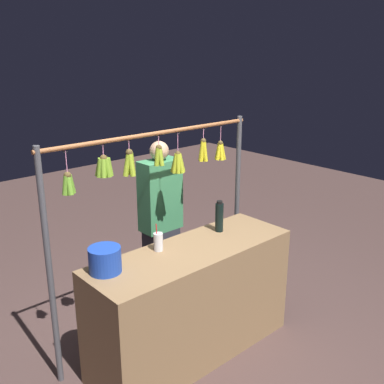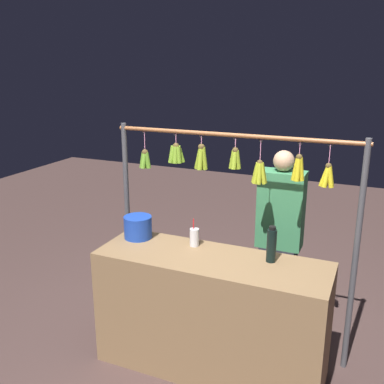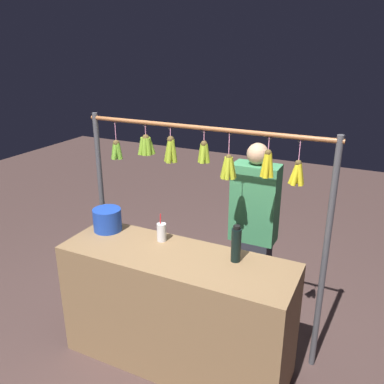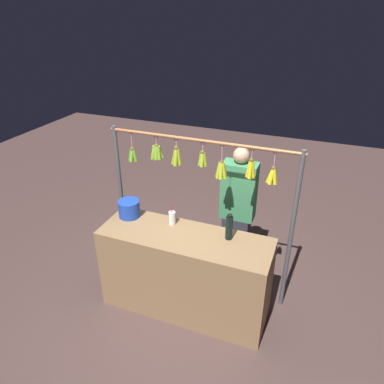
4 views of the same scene
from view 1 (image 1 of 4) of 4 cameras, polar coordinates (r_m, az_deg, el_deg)
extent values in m
plane|color=#4C3733|center=(3.94, 0.01, -19.41)|extent=(12.00, 12.00, 0.00)
cube|color=olive|center=(3.68, 0.01, -13.70)|extent=(1.70, 0.57, 0.92)
cylinder|color=#4C4C51|center=(4.37, 5.66, -2.20)|extent=(0.04, 0.04, 1.79)
cylinder|color=#4C4C51|center=(3.33, -17.48, -9.68)|extent=(0.04, 0.04, 1.79)
cylinder|color=#9E6038|center=(3.51, -4.56, 7.36)|extent=(1.97, 0.03, 0.03)
torus|color=black|center=(3.98, 3.65, 8.36)|extent=(0.04, 0.01, 0.04)
cylinder|color=pink|center=(4.00, 3.63, 7.25)|extent=(0.01, 0.01, 0.15)
sphere|color=brown|center=(4.01, 3.61, 6.18)|extent=(0.04, 0.04, 0.04)
cylinder|color=yellow|center=(4.01, 3.40, 5.07)|extent=(0.07, 0.04, 0.16)
cylinder|color=yellow|center=(4.01, 3.71, 5.06)|extent=(0.05, 0.07, 0.16)
cylinder|color=yellow|center=(4.03, 3.87, 5.13)|extent=(0.06, 0.05, 0.16)
cylinder|color=yellow|center=(4.05, 3.65, 5.18)|extent=(0.06, 0.05, 0.16)
cylinder|color=yellow|center=(4.04, 3.31, 5.15)|extent=(0.05, 0.06, 0.16)
torus|color=black|center=(3.84, 1.46, 8.03)|extent=(0.04, 0.01, 0.04)
cylinder|color=pink|center=(3.85, 1.45, 7.22)|extent=(0.01, 0.01, 0.11)
sphere|color=brown|center=(3.86, 1.44, 6.44)|extent=(0.05, 0.05, 0.05)
cylinder|color=gold|center=(3.86, 1.27, 5.13)|extent=(0.06, 0.04, 0.18)
cylinder|color=gold|center=(3.87, 1.61, 5.13)|extent=(0.04, 0.07, 0.18)
cylinder|color=gold|center=(3.89, 1.60, 5.22)|extent=(0.06, 0.04, 0.18)
cylinder|color=gold|center=(3.89, 1.24, 5.22)|extent=(0.04, 0.07, 0.18)
torus|color=black|center=(3.65, -1.82, 7.52)|extent=(0.04, 0.01, 0.04)
cylinder|color=pink|center=(3.67, -1.80, 6.16)|extent=(0.01, 0.01, 0.17)
sphere|color=brown|center=(3.69, -1.79, 4.85)|extent=(0.04, 0.04, 0.04)
cylinder|color=#A8B525|center=(3.69, -2.12, 3.58)|extent=(0.06, 0.03, 0.16)
cylinder|color=#A8B525|center=(3.68, -1.75, 3.55)|extent=(0.05, 0.06, 0.16)
cylinder|color=#A8B525|center=(3.69, -1.42, 3.59)|extent=(0.04, 0.07, 0.16)
cylinder|color=#A8B525|center=(3.72, -1.35, 3.70)|extent=(0.07, 0.05, 0.16)
cylinder|color=#A8B525|center=(3.73, -1.64, 3.76)|extent=(0.06, 0.05, 0.16)
cylinder|color=#A8B525|center=(3.73, -1.94, 3.76)|extent=(0.04, 0.06, 0.16)
cylinder|color=#A8B525|center=(3.71, -2.22, 3.68)|extent=(0.06, 0.06, 0.16)
torus|color=black|center=(3.53, -4.24, 7.12)|extent=(0.04, 0.01, 0.04)
cylinder|color=pink|center=(3.54, -4.22, 6.33)|extent=(0.01, 0.01, 0.10)
sphere|color=brown|center=(3.55, -4.20, 5.58)|extent=(0.05, 0.05, 0.05)
cylinder|color=#91AE28|center=(3.55, -4.39, 4.41)|extent=(0.06, 0.04, 0.15)
cylinder|color=#91AE28|center=(3.55, -3.98, 4.42)|extent=(0.04, 0.07, 0.15)
cylinder|color=#91AE28|center=(3.58, -3.97, 4.52)|extent=(0.06, 0.04, 0.15)
cylinder|color=#91AE28|center=(3.58, -4.36, 4.52)|extent=(0.04, 0.07, 0.15)
torus|color=black|center=(3.37, -7.98, 6.49)|extent=(0.04, 0.02, 0.04)
cylinder|color=pink|center=(3.38, -7.95, 5.70)|extent=(0.01, 0.01, 0.09)
sphere|color=brown|center=(3.39, -7.91, 4.96)|extent=(0.05, 0.05, 0.05)
cylinder|color=#93AF28|center=(3.40, -8.15, 3.44)|extent=(0.08, 0.04, 0.18)
cylinder|color=#93AF28|center=(3.40, -7.65, 3.44)|extent=(0.04, 0.08, 0.18)
cylinder|color=#93AF28|center=(3.43, -7.60, 3.57)|extent=(0.06, 0.04, 0.18)
cylinder|color=#93AF28|center=(3.43, -8.03, 3.56)|extent=(0.04, 0.08, 0.18)
torus|color=black|center=(3.26, -11.18, 5.92)|extent=(0.04, 0.01, 0.04)
cylinder|color=pink|center=(3.27, -11.13, 5.04)|extent=(0.01, 0.01, 0.10)
sphere|color=brown|center=(3.28, -11.07, 4.19)|extent=(0.05, 0.05, 0.05)
cylinder|color=#77A52B|center=(3.28, -11.50, 2.95)|extent=(0.06, 0.04, 0.14)
cylinder|color=#77A52B|center=(3.26, -11.08, 2.91)|extent=(0.06, 0.06, 0.14)
cylinder|color=#77A52B|center=(3.27, -10.56, 2.99)|extent=(0.05, 0.06, 0.14)
cylinder|color=#77A52B|center=(3.30, -10.40, 3.11)|extent=(0.06, 0.05, 0.14)
cylinder|color=#77A52B|center=(3.32, -10.66, 3.21)|extent=(0.07, 0.05, 0.14)
cylinder|color=#77A52B|center=(3.33, -11.26, 3.19)|extent=(0.04, 0.07, 0.14)
cylinder|color=#77A52B|center=(3.30, -11.59, 3.07)|extent=(0.06, 0.06, 0.14)
torus|color=black|center=(3.12, -15.66, 5.09)|extent=(0.04, 0.01, 0.04)
cylinder|color=pink|center=(3.14, -15.53, 3.53)|extent=(0.01, 0.01, 0.17)
sphere|color=brown|center=(3.17, -15.40, 2.02)|extent=(0.05, 0.05, 0.05)
cylinder|color=#67A02D|center=(3.17, -15.60, 0.79)|extent=(0.06, 0.04, 0.14)
cylinder|color=#67A02D|center=(3.16, -15.18, 0.78)|extent=(0.05, 0.07, 0.14)
cylinder|color=#67A02D|center=(3.19, -14.99, 0.95)|extent=(0.06, 0.04, 0.14)
cylinder|color=#67A02D|center=(3.20, -15.47, 0.95)|extent=(0.04, 0.06, 0.14)
cylinder|color=black|center=(3.75, 3.46, -3.23)|extent=(0.07, 0.07, 0.24)
cylinder|color=black|center=(3.71, 3.49, -1.32)|extent=(0.05, 0.05, 0.02)
cylinder|color=#1E44B4|center=(3.16, -10.91, -8.38)|extent=(0.22, 0.22, 0.18)
cylinder|color=silver|center=(3.43, -4.27, -6.28)|extent=(0.07, 0.07, 0.14)
cylinder|color=red|center=(3.41, -4.42, -5.74)|extent=(0.01, 0.03, 0.21)
cube|color=#2D2D38|center=(4.43, -3.83, -9.15)|extent=(0.30, 0.20, 0.76)
cube|color=#3F8C59|center=(4.16, -4.03, -0.42)|extent=(0.38, 0.20, 0.66)
sphere|color=tan|center=(4.05, -4.15, 5.20)|extent=(0.17, 0.17, 0.17)
camera|label=2|loc=(3.17, 56.35, 8.12)|focal=41.53mm
camera|label=3|loc=(3.31, 47.10, 11.35)|focal=37.90mm
camera|label=4|loc=(3.26, 57.00, 19.44)|focal=33.42mm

